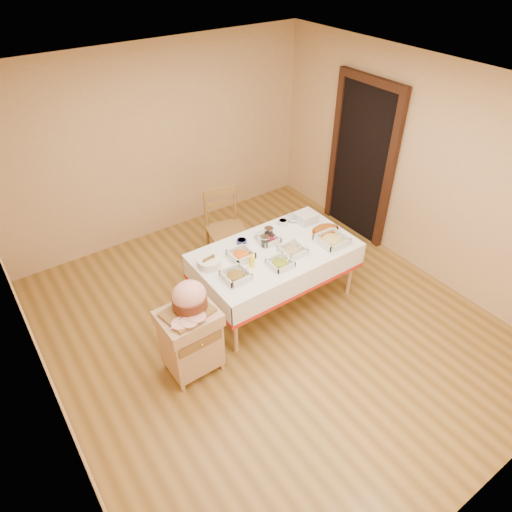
% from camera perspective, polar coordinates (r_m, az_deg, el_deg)
% --- Properties ---
extents(room_shell, '(5.00, 5.00, 5.00)m').
position_cam_1_polar(room_shell, '(4.45, 1.86, 3.26)').
color(room_shell, olive).
rests_on(room_shell, ground).
extents(doorway, '(0.09, 1.10, 2.20)m').
position_cam_1_polar(doorway, '(6.45, 13.12, 11.71)').
color(doorway, black).
rests_on(doorway, ground).
extents(dining_table, '(1.82, 1.02, 0.76)m').
position_cam_1_polar(dining_table, '(5.20, 2.40, -0.62)').
color(dining_table, tan).
rests_on(dining_table, ground).
extents(butcher_cart, '(0.56, 0.47, 0.78)m').
position_cam_1_polar(butcher_cart, '(4.58, -8.16, -10.13)').
color(butcher_cart, tan).
rests_on(butcher_cart, ground).
extents(dining_chair, '(0.55, 0.53, 1.04)m').
position_cam_1_polar(dining_chair, '(5.88, -3.85, 3.55)').
color(dining_chair, brown).
rests_on(dining_chair, ground).
extents(ham_on_board, '(0.47, 0.45, 0.31)m').
position_cam_1_polar(ham_on_board, '(4.29, -8.38, -5.32)').
color(ham_on_board, brown).
rests_on(ham_on_board, butcher_cart).
extents(serving_dish_a, '(0.26, 0.26, 0.11)m').
position_cam_1_polar(serving_dish_a, '(4.68, -2.53, -2.46)').
color(serving_dish_a, silver).
rests_on(serving_dish_a, dining_table).
extents(serving_dish_b, '(0.24, 0.24, 0.10)m').
position_cam_1_polar(serving_dish_b, '(4.85, 3.05, -0.90)').
color(serving_dish_b, silver).
rests_on(serving_dish_b, dining_table).
extents(serving_dish_c, '(0.25, 0.25, 0.10)m').
position_cam_1_polar(serving_dish_c, '(5.04, 4.59, 0.71)').
color(serving_dish_c, silver).
rests_on(serving_dish_c, dining_table).
extents(serving_dish_d, '(0.31, 0.31, 0.12)m').
position_cam_1_polar(serving_dish_d, '(5.25, 9.45, 2.01)').
color(serving_dish_d, silver).
rests_on(serving_dish_d, dining_table).
extents(serving_dish_e, '(0.25, 0.24, 0.12)m').
position_cam_1_polar(serving_dish_e, '(4.96, -1.89, 0.14)').
color(serving_dish_e, silver).
rests_on(serving_dish_e, dining_table).
extents(serving_dish_f, '(0.22, 0.21, 0.10)m').
position_cam_1_polar(serving_dish_f, '(5.20, 1.58, 2.08)').
color(serving_dish_f, silver).
rests_on(serving_dish_f, dining_table).
extents(small_bowl_left, '(0.11, 0.11, 0.05)m').
position_cam_1_polar(small_bowl_left, '(4.96, -6.29, -0.16)').
color(small_bowl_left, silver).
rests_on(small_bowl_left, dining_table).
extents(small_bowl_mid, '(0.12, 0.12, 0.05)m').
position_cam_1_polar(small_bowl_mid, '(5.18, -1.80, 1.85)').
color(small_bowl_mid, navy).
rests_on(small_bowl_mid, dining_table).
extents(small_bowl_right, '(0.12, 0.12, 0.06)m').
position_cam_1_polar(small_bowl_right, '(5.51, 3.38, 4.26)').
color(small_bowl_right, silver).
rests_on(small_bowl_right, dining_table).
extents(bowl_white_imported, '(0.17, 0.17, 0.04)m').
position_cam_1_polar(bowl_white_imported, '(5.28, 0.82, 2.52)').
color(bowl_white_imported, silver).
rests_on(bowl_white_imported, dining_table).
extents(bowl_small_imported, '(0.20, 0.20, 0.05)m').
position_cam_1_polar(bowl_small_imported, '(5.60, 4.67, 4.69)').
color(bowl_small_imported, silver).
rests_on(bowl_small_imported, dining_table).
extents(preserve_jar_left, '(0.10, 0.10, 0.13)m').
position_cam_1_polar(preserve_jar_left, '(5.12, 1.16, 1.78)').
color(preserve_jar_left, silver).
rests_on(preserve_jar_left, dining_table).
extents(preserve_jar_right, '(0.11, 0.11, 0.14)m').
position_cam_1_polar(preserve_jar_right, '(5.25, 1.61, 2.82)').
color(preserve_jar_right, silver).
rests_on(preserve_jar_right, dining_table).
extents(mustard_bottle, '(0.06, 0.06, 0.18)m').
position_cam_1_polar(mustard_bottle, '(4.80, -0.53, -0.58)').
color(mustard_bottle, yellow).
rests_on(mustard_bottle, dining_table).
extents(bread_basket, '(0.25, 0.25, 0.11)m').
position_cam_1_polar(bread_basket, '(4.86, -5.89, -0.82)').
color(bread_basket, white).
rests_on(bread_basket, dining_table).
extents(plate_stack, '(0.23, 0.23, 0.11)m').
position_cam_1_polar(plate_stack, '(5.58, 6.22, 4.82)').
color(plate_stack, silver).
rests_on(plate_stack, dining_table).
extents(brass_platter, '(0.35, 0.25, 0.05)m').
position_cam_1_polar(brass_platter, '(5.43, 8.67, 3.18)').
color(brass_platter, gold).
rests_on(brass_platter, dining_table).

